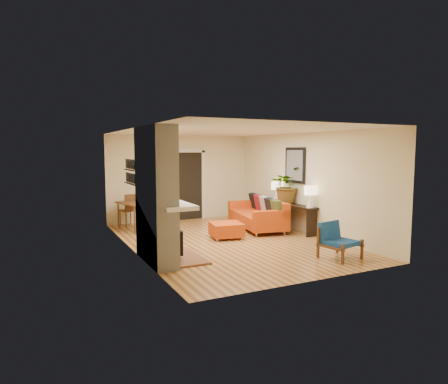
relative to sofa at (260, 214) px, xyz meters
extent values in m
plane|color=tan|center=(-1.48, -0.98, -0.39)|extent=(6.50, 6.50, 0.00)
plane|color=white|center=(-1.48, -0.98, 2.21)|extent=(6.50, 6.50, 0.00)
plane|color=#F6EEC1|center=(-1.48, 2.27, 0.91)|extent=(4.50, 0.00, 4.50)
plane|color=#F6EEC1|center=(-1.48, -4.23, 0.91)|extent=(4.50, 0.00, 4.50)
plane|color=#F6EEC1|center=(-3.73, -0.98, 0.91)|extent=(0.00, 6.50, 6.50)
plane|color=#F6EEC1|center=(0.77, -0.98, 0.91)|extent=(0.00, 6.50, 6.50)
cube|color=black|center=(-1.23, 2.24, 0.66)|extent=(0.88, 0.06, 2.10)
cube|color=white|center=(-1.72, 2.23, 0.66)|extent=(0.10, 0.08, 2.18)
cube|color=white|center=(-0.74, 2.23, 0.66)|extent=(0.10, 0.08, 2.18)
cube|color=white|center=(-1.23, 2.23, 1.74)|extent=(1.08, 0.08, 0.10)
cube|color=black|center=(0.74, -0.58, 1.36)|extent=(0.04, 0.85, 0.95)
cube|color=slate|center=(0.72, -0.58, 1.36)|extent=(0.01, 0.70, 0.80)
cube|color=black|center=(-3.69, -0.63, 1.03)|extent=(0.06, 0.95, 0.02)
cube|color=black|center=(-3.69, -0.63, 1.33)|extent=(0.06, 0.95, 0.02)
cube|color=white|center=(-3.52, -1.98, 1.47)|extent=(0.42, 1.50, 1.48)
cube|color=white|center=(-3.52, -1.98, 0.17)|extent=(0.42, 1.50, 1.12)
cube|color=white|center=(-3.27, -1.98, 0.73)|extent=(0.60, 1.68, 0.08)
cube|color=black|center=(-3.30, -1.98, 0.06)|extent=(0.03, 0.72, 0.78)
cube|color=brown|center=(-3.01, -1.98, -0.37)|extent=(0.75, 1.30, 0.04)
cube|color=black|center=(-3.19, -1.98, -0.05)|extent=(0.30, 0.36, 0.48)
cylinder|color=black|center=(-3.19, -1.98, 0.39)|extent=(0.10, 0.10, 0.40)
cube|color=gold|center=(-3.29, -1.98, 1.36)|extent=(0.04, 0.95, 0.95)
cube|color=silver|center=(-3.27, -1.98, 1.36)|extent=(0.01, 0.82, 0.82)
cylinder|color=silver|center=(-0.63, -0.90, -0.34)|extent=(0.05, 0.05, 0.11)
cylinder|color=silver|center=(0.11, -1.03, -0.34)|extent=(0.05, 0.05, 0.11)
cylinder|color=silver|center=(-0.28, 1.07, -0.34)|extent=(0.05, 0.05, 0.11)
cylinder|color=silver|center=(0.46, 0.94, -0.34)|extent=(0.05, 0.05, 0.11)
cube|color=#CD4013|center=(-0.09, 0.02, -0.12)|extent=(1.35, 2.39, 0.32)
cube|color=#CD4013|center=(0.28, -0.05, 0.23)|extent=(0.61, 2.26, 0.38)
cube|color=#CD4013|center=(-0.27, -1.00, 0.15)|extent=(0.99, 0.36, 0.22)
cube|color=#CD4013|center=(0.09, 1.03, 0.15)|extent=(0.99, 0.36, 0.22)
cube|color=#414E21|center=(-0.01, -0.87, 0.28)|extent=(0.29, 0.46, 0.45)
cube|color=black|center=(0.06, -0.45, 0.28)|extent=(0.29, 0.46, 0.45)
cube|color=#A9AAA4|center=(0.14, -0.02, 0.28)|extent=(0.29, 0.46, 0.45)
cube|color=maroon|center=(0.20, 0.35, 0.28)|extent=(0.29, 0.46, 0.45)
cube|color=black|center=(0.28, 0.77, 0.28)|extent=(0.29, 0.46, 0.45)
cylinder|color=silver|center=(-1.73, -0.94, -0.36)|extent=(0.04, 0.04, 0.06)
cylinder|color=silver|center=(-1.13, -1.05, -0.36)|extent=(0.04, 0.04, 0.06)
cylinder|color=silver|center=(-1.62, -0.34, -0.36)|extent=(0.04, 0.04, 0.06)
cylinder|color=silver|center=(-1.02, -0.45, -0.36)|extent=(0.04, 0.04, 0.06)
cube|color=#CD4013|center=(-1.37, -0.70, -0.17)|extent=(0.87, 0.87, 0.32)
cube|color=brown|center=(-0.47, -3.42, -0.13)|extent=(0.18, 0.66, 0.04)
cube|color=brown|center=(-0.41, -3.70, -0.20)|extent=(0.05, 0.05, 0.39)
cube|color=brown|center=(-0.53, -3.13, -0.08)|extent=(0.05, 0.05, 0.62)
cube|color=brown|center=(0.15, -3.29, -0.13)|extent=(0.18, 0.66, 0.04)
cube|color=brown|center=(0.21, -3.57, -0.20)|extent=(0.05, 0.05, 0.39)
cube|color=brown|center=(0.09, -3.00, -0.08)|extent=(0.05, 0.05, 0.62)
cube|color=#1B64A7|center=(-0.16, -3.35, -0.07)|extent=(0.68, 0.66, 0.09)
cube|color=#1B64A7|center=(-0.22, -3.09, 0.14)|extent=(0.60, 0.27, 0.36)
cube|color=brown|center=(-3.13, 1.29, 0.34)|extent=(0.95, 1.15, 0.04)
cylinder|color=brown|center=(-3.27, 0.80, -0.03)|extent=(0.05, 0.05, 0.72)
cylinder|color=brown|center=(-2.74, 0.97, -0.03)|extent=(0.05, 0.05, 0.72)
cylinder|color=brown|center=(-3.52, 1.62, -0.03)|extent=(0.05, 0.05, 0.72)
cylinder|color=brown|center=(-2.99, 1.78, -0.03)|extent=(0.05, 0.05, 0.72)
cube|color=brown|center=(-2.80, 0.72, 0.06)|extent=(0.52, 0.52, 0.04)
cube|color=brown|center=(-2.86, 0.91, 0.30)|extent=(0.41, 0.16, 0.46)
cylinder|color=brown|center=(-2.91, 0.51, -0.17)|extent=(0.04, 0.04, 0.44)
cylinder|color=brown|center=(-2.59, 0.61, -0.17)|extent=(0.04, 0.04, 0.44)
cylinder|color=brown|center=(-3.01, 0.83, -0.17)|extent=(0.04, 0.04, 0.44)
cylinder|color=brown|center=(-2.69, 0.93, -0.17)|extent=(0.04, 0.04, 0.44)
cube|color=brown|center=(-3.17, 1.95, 0.06)|extent=(0.52, 0.52, 0.04)
cube|color=brown|center=(-3.12, 1.76, 0.30)|extent=(0.41, 0.16, 0.46)
cylinder|color=brown|center=(-3.29, 1.74, -0.17)|extent=(0.04, 0.04, 0.44)
cylinder|color=brown|center=(-2.96, 1.84, -0.17)|extent=(0.04, 0.04, 0.44)
cylinder|color=brown|center=(-3.39, 2.07, -0.17)|extent=(0.04, 0.04, 0.44)
cylinder|color=brown|center=(-3.06, 2.17, -0.17)|extent=(0.04, 0.04, 0.44)
cube|color=black|center=(0.59, -0.66, 0.31)|extent=(0.34, 1.85, 0.05)
cube|color=black|center=(0.59, -1.51, -0.05)|extent=(0.30, 0.04, 0.68)
cube|color=black|center=(0.59, 0.19, -0.05)|extent=(0.30, 0.04, 0.68)
cone|color=white|center=(0.59, -1.43, 0.48)|extent=(0.18, 0.18, 0.30)
cylinder|color=white|center=(0.59, -1.43, 0.66)|extent=(0.03, 0.03, 0.06)
cylinder|color=#FFEABF|center=(0.59, -1.43, 0.76)|extent=(0.30, 0.30, 0.22)
cone|color=white|center=(0.59, 0.07, 0.48)|extent=(0.18, 0.18, 0.30)
cylinder|color=white|center=(0.59, 0.07, 0.66)|extent=(0.03, 0.03, 0.06)
cylinder|color=#FFEABF|center=(0.59, 0.07, 0.76)|extent=(0.30, 0.30, 0.22)
imported|color=#1E5919|center=(0.58, -0.44, 0.82)|extent=(1.09, 1.01, 0.98)
camera|label=1|loc=(-5.68, -9.33, 1.76)|focal=32.00mm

